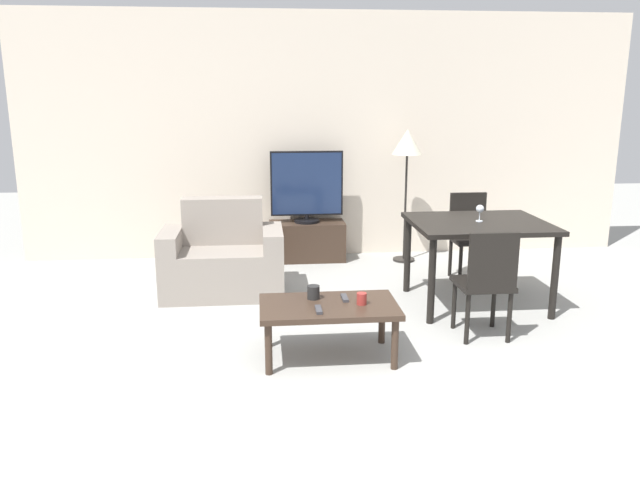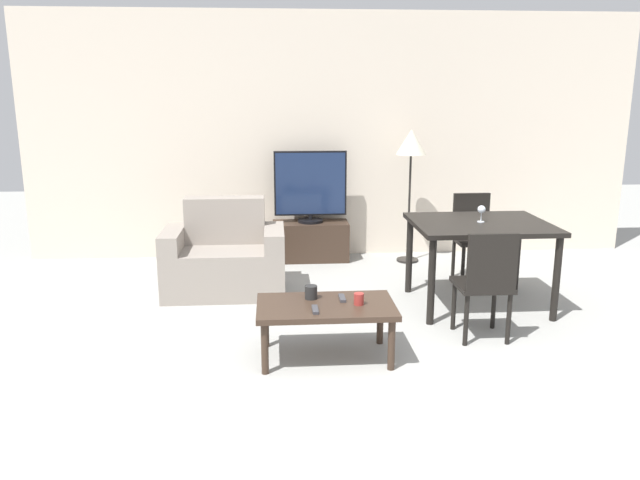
# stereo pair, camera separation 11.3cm
# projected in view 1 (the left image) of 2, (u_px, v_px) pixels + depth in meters

# --- Properties ---
(ground_plane) EXTENTS (18.00, 18.00, 0.00)m
(ground_plane) POSITION_uv_depth(u_px,v_px,m) (410.00, 439.00, 3.41)
(ground_plane) COLOR #9E9E99
(wall_back) EXTENTS (6.82, 0.06, 2.70)m
(wall_back) POSITION_uv_depth(u_px,v_px,m) (329.00, 137.00, 6.98)
(wall_back) COLOR beige
(wall_back) RESTS_ON ground_plane
(armchair) EXTENTS (1.11, 0.67, 0.87)m
(armchair) POSITION_uv_depth(u_px,v_px,m) (223.00, 260.00, 5.80)
(armchair) COLOR gray
(armchair) RESTS_ON ground_plane
(tv_stand) EXTENTS (0.84, 0.38, 0.43)m
(tv_stand) POSITION_uv_depth(u_px,v_px,m) (307.00, 241.00, 6.97)
(tv_stand) COLOR #38281E
(tv_stand) RESTS_ON ground_plane
(tv) EXTENTS (0.79, 0.28, 0.79)m
(tv) POSITION_uv_depth(u_px,v_px,m) (307.00, 187.00, 6.82)
(tv) COLOR black
(tv) RESTS_ON tv_stand
(coffee_table) EXTENTS (0.97, 0.57, 0.40)m
(coffee_table) POSITION_uv_depth(u_px,v_px,m) (329.00, 311.00, 4.37)
(coffee_table) COLOR #38281E
(coffee_table) RESTS_ON ground_plane
(dining_table) EXTENTS (1.16, 0.96, 0.75)m
(dining_table) POSITION_uv_depth(u_px,v_px,m) (478.00, 232.00, 5.41)
(dining_table) COLOR black
(dining_table) RESTS_ON ground_plane
(dining_chair_near) EXTENTS (0.40, 0.40, 0.86)m
(dining_chair_near) POSITION_uv_depth(u_px,v_px,m) (487.00, 279.00, 4.67)
(dining_chair_near) COLOR black
(dining_chair_near) RESTS_ON ground_plane
(dining_chair_far) EXTENTS (0.40, 0.40, 0.86)m
(dining_chair_far) POSITION_uv_depth(u_px,v_px,m) (470.00, 232.00, 6.23)
(dining_chair_far) COLOR black
(dining_chair_far) RESTS_ON ground_plane
(floor_lamp) EXTENTS (0.32, 0.32, 1.45)m
(floor_lamp) POSITION_uv_depth(u_px,v_px,m) (407.00, 149.00, 6.69)
(floor_lamp) COLOR black
(floor_lamp) RESTS_ON ground_plane
(remote_primary) EXTENTS (0.04, 0.15, 0.02)m
(remote_primary) POSITION_uv_depth(u_px,v_px,m) (319.00, 310.00, 4.22)
(remote_primary) COLOR #38383D
(remote_primary) RESTS_ON coffee_table
(remote_secondary) EXTENTS (0.04, 0.15, 0.02)m
(remote_secondary) POSITION_uv_depth(u_px,v_px,m) (345.00, 298.00, 4.46)
(remote_secondary) COLOR #38383D
(remote_secondary) RESTS_ON coffee_table
(cup_white_near) EXTENTS (0.07, 0.07, 0.08)m
(cup_white_near) POSITION_uv_depth(u_px,v_px,m) (362.00, 299.00, 4.34)
(cup_white_near) COLOR maroon
(cup_white_near) RESTS_ON coffee_table
(cup_colored_far) EXTENTS (0.09, 0.09, 0.10)m
(cup_colored_far) POSITION_uv_depth(u_px,v_px,m) (313.00, 292.00, 4.46)
(cup_colored_far) COLOR black
(cup_colored_far) RESTS_ON coffee_table
(wine_glass_left) EXTENTS (0.07, 0.07, 0.15)m
(wine_glass_left) POSITION_uv_depth(u_px,v_px,m) (480.00, 210.00, 5.36)
(wine_glass_left) COLOR silver
(wine_glass_left) RESTS_ON dining_table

